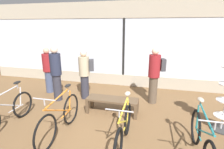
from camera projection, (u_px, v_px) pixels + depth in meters
name	position (u px, v px, depth m)	size (l,w,h in m)	color
ground_plane	(96.00, 132.00, 3.96)	(24.00, 24.00, 0.00)	brown
shop_back_wall	(124.00, 44.00, 6.65)	(12.00, 0.08, 3.20)	#B2A893
bicycle_far_left	(7.00, 112.00, 4.11)	(0.46, 1.71, 1.02)	black
bicycle_left	(60.00, 117.00, 3.80)	(0.46, 1.77, 1.05)	black
bicycle_right	(124.00, 130.00, 3.39)	(0.46, 1.69, 1.03)	black
bicycle_far_right	(202.00, 140.00, 3.07)	(0.46, 1.73, 1.03)	black
display_bench	(112.00, 101.00, 4.74)	(1.40, 0.44, 0.43)	brown
customer_near_rack	(85.00, 73.00, 5.61)	(0.55, 0.43, 1.60)	#2D2D38
customer_by_window	(155.00, 74.00, 5.25)	(0.55, 0.44, 1.72)	brown
customer_mid_floor	(48.00, 70.00, 6.15)	(0.43, 0.43, 1.60)	#424C6B
customer_near_bench	(56.00, 73.00, 5.45)	(0.48, 0.48, 1.73)	#2D2D38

